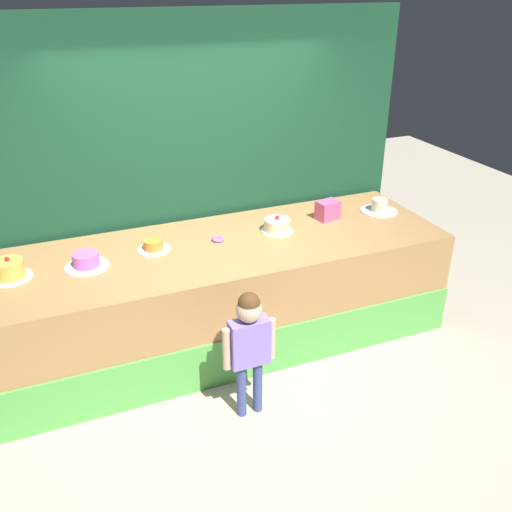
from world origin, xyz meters
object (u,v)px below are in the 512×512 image
at_px(cake_left, 86,261).
at_px(cake_far_right, 379,207).
at_px(pink_box, 328,210).
at_px(child_figure, 249,338).
at_px(donut, 218,239).
at_px(cake_center, 153,246).
at_px(cake_right, 277,225).
at_px(cake_far_left, 9,270).

relative_size(cake_left, cake_far_right, 0.96).
height_order(pink_box, cake_far_right, pink_box).
relative_size(child_figure, donut, 9.85).
relative_size(donut, cake_left, 0.31).
bearing_deg(cake_center, cake_right, -2.26).
bearing_deg(child_figure, cake_far_right, 32.07).
bearing_deg(donut, cake_far_right, 1.43).
relative_size(cake_far_left, cake_right, 1.09).
bearing_deg(cake_center, cake_left, -170.30).
relative_size(pink_box, donut, 1.91).
relative_size(pink_box, cake_center, 0.74).
bearing_deg(cake_right, pink_box, 8.14).
distance_m(pink_box, cake_far_right, 0.56).
xyz_separation_m(cake_far_left, cake_far_right, (3.32, 0.07, -0.02)).
bearing_deg(cake_far_right, cake_right, -177.34).
bearing_deg(donut, cake_left, -176.85).
xyz_separation_m(cake_right, cake_far_right, (1.11, 0.05, -0.01)).
xyz_separation_m(child_figure, cake_center, (-0.41, 1.13, 0.31)).
distance_m(child_figure, cake_center, 1.24).
relative_size(donut, cake_far_right, 0.30).
height_order(cake_right, cake_far_right, cake_right).
bearing_deg(child_figure, cake_left, 132.93).
height_order(pink_box, cake_center, pink_box).
relative_size(cake_center, cake_right, 0.97).
bearing_deg(child_figure, pink_box, 42.77).
distance_m(donut, cake_left, 1.11).
bearing_deg(cake_far_right, cake_far_left, -178.75).
bearing_deg(child_figure, cake_center, 109.81).
height_order(donut, cake_center, cake_center).
bearing_deg(pink_box, cake_far_right, -2.87).
xyz_separation_m(donut, cake_right, (0.55, -0.01, 0.04)).
bearing_deg(cake_far_left, donut, 1.07).
bearing_deg(cake_far_right, pink_box, 177.13).
bearing_deg(cake_far_left, cake_right, 0.55).
distance_m(child_figure, pink_box, 1.75).
bearing_deg(cake_far_right, cake_left, -177.88).
height_order(child_figure, cake_center, child_figure).
xyz_separation_m(cake_far_left, cake_left, (0.55, -0.03, -0.02)).
bearing_deg(pink_box, donut, -176.42).
bearing_deg(cake_right, cake_center, 177.74).
relative_size(child_figure, cake_left, 3.06).
bearing_deg(cake_right, donut, 178.97).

